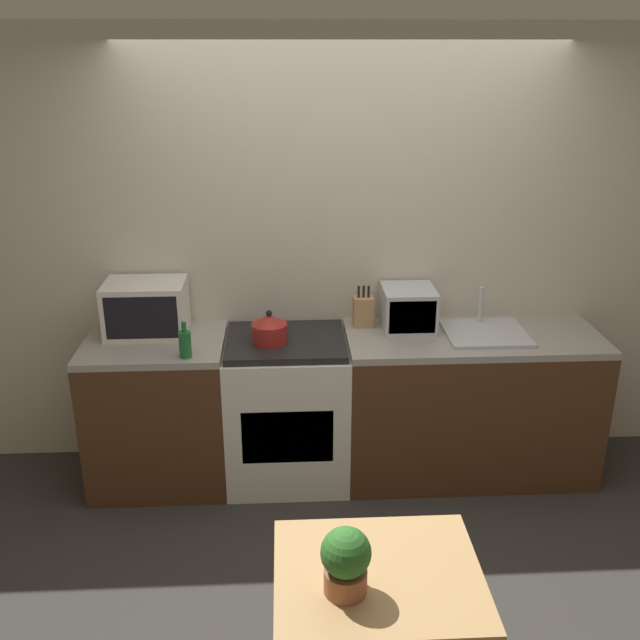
% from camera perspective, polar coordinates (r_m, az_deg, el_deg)
% --- Properties ---
extents(ground_plane, '(16.00, 16.00, 0.00)m').
position_cam_1_polar(ground_plane, '(3.87, 2.94, -18.63)').
color(ground_plane, '#33302D').
extents(wall_back, '(10.00, 0.06, 2.60)m').
position_cam_1_polar(wall_back, '(4.29, 1.71, 5.29)').
color(wall_back, beige).
rests_on(wall_back, ground_plane).
extents(counter_left_run, '(0.80, 0.62, 0.90)m').
position_cam_1_polar(counter_left_run, '(4.35, -12.71, -7.14)').
color(counter_left_run, '#4C2D19').
rests_on(counter_left_run, ground_plane).
extents(counter_right_run, '(1.48, 0.62, 0.90)m').
position_cam_1_polar(counter_right_run, '(4.42, 11.79, -6.56)').
color(counter_right_run, '#4C2D19').
rests_on(counter_right_run, ground_plane).
extents(stove_range, '(0.71, 0.62, 0.90)m').
position_cam_1_polar(stove_range, '(4.28, -2.66, -7.09)').
color(stove_range, silver).
rests_on(stove_range, ground_plane).
extents(kettle, '(0.20, 0.20, 0.19)m').
position_cam_1_polar(kettle, '(4.02, -4.07, -0.70)').
color(kettle, maroon).
rests_on(kettle, stove_range).
extents(microwave, '(0.46, 0.32, 0.31)m').
position_cam_1_polar(microwave, '(4.23, -13.74, 0.92)').
color(microwave, silver).
rests_on(microwave, counter_left_run).
extents(bottle, '(0.07, 0.07, 0.20)m').
position_cam_1_polar(bottle, '(3.89, -10.74, -1.86)').
color(bottle, '#1E662D').
rests_on(bottle, counter_left_run).
extents(knife_block, '(0.12, 0.09, 0.25)m').
position_cam_1_polar(knife_block, '(4.24, 3.47, 0.71)').
color(knife_block, tan).
rests_on(knife_block, counter_right_run).
extents(toaster_oven, '(0.31, 0.31, 0.25)m').
position_cam_1_polar(toaster_oven, '(4.23, 7.07, 0.93)').
color(toaster_oven, silver).
rests_on(toaster_oven, counter_right_run).
extents(sink_basin, '(0.47, 0.43, 0.24)m').
position_cam_1_polar(sink_basin, '(4.25, 13.08, -0.92)').
color(sink_basin, silver).
rests_on(sink_basin, counter_right_run).
extents(dining_table, '(0.73, 0.62, 0.75)m').
position_cam_1_polar(dining_table, '(2.74, 4.61, -21.47)').
color(dining_table, tan).
rests_on(dining_table, ground_plane).
extents(potted_plant, '(0.17, 0.17, 0.25)m').
position_cam_1_polar(potted_plant, '(2.50, 2.07, -18.65)').
color(potted_plant, '#9E5B3D').
rests_on(potted_plant, dining_table).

